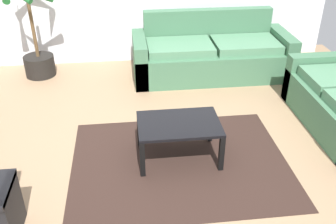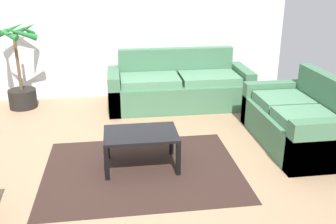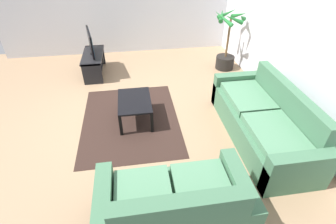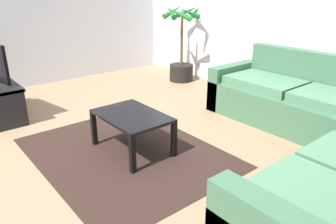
% 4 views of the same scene
% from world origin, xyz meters
% --- Properties ---
extents(ground_plane, '(6.60, 6.60, 0.00)m').
position_xyz_m(ground_plane, '(0.00, 0.00, 0.00)').
color(ground_plane, '#937556').
extents(wall_back, '(6.00, 0.06, 2.70)m').
position_xyz_m(wall_back, '(0.00, 3.00, 1.35)').
color(wall_back, silver).
rests_on(wall_back, ground).
extents(wall_left, '(0.06, 6.00, 2.70)m').
position_xyz_m(wall_left, '(-3.00, 0.00, 1.35)').
color(wall_left, silver).
rests_on(wall_left, ground).
extents(couch_main, '(2.30, 0.90, 0.90)m').
position_xyz_m(couch_main, '(1.00, 2.28, 0.30)').
color(couch_main, '#3F6B4C').
rests_on(couch_main, ground).
extents(couch_loveseat, '(0.90, 1.68, 0.90)m').
position_xyz_m(couch_loveseat, '(2.28, 0.62, 0.30)').
color(couch_loveseat, '#3F6B4C').
rests_on(couch_loveseat, ground).
extents(tv_stand, '(1.10, 0.45, 0.49)m').
position_xyz_m(tv_stand, '(-1.74, -0.59, 0.32)').
color(tv_stand, black).
rests_on(tv_stand, ground).
extents(tv, '(0.87, 0.21, 0.53)m').
position_xyz_m(tv, '(-1.75, -0.58, 0.77)').
color(tv, black).
rests_on(tv, tv_stand).
extents(coffee_table, '(0.83, 0.56, 0.42)m').
position_xyz_m(coffee_table, '(0.22, 0.28, 0.36)').
color(coffee_table, black).
rests_on(coffee_table, ground).
extents(area_rug, '(2.20, 1.70, 0.01)m').
position_xyz_m(area_rug, '(0.22, 0.18, 0.00)').
color(area_rug, black).
rests_on(area_rug, ground).
extents(potted_palm, '(0.70, 0.79, 1.40)m').
position_xyz_m(potted_palm, '(-1.55, 2.55, 0.51)').
color(potted_palm, black).
rests_on(potted_palm, ground).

